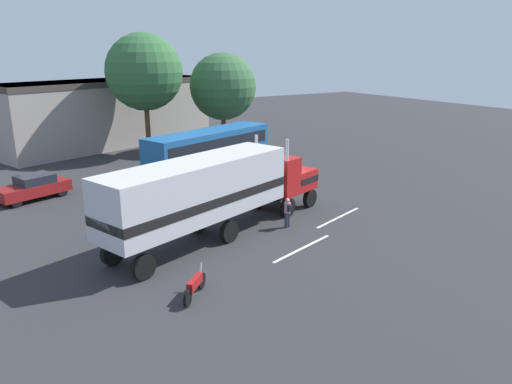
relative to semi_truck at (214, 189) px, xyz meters
The scene contains 11 objects.
ground_plane 6.35m from the semi_truck, 22.98° to the left, with size 120.00×120.00×0.00m, color #2D2D30.
lane_stripe_near 7.80m from the semi_truck, ahead, with size 4.40×0.16×0.01m, color silver.
lane_stripe_mid 5.28m from the semi_truck, 52.28° to the right, with size 4.40×0.16×0.01m, color silver.
semi_truck is the anchor object (origin of this frame).
person_bystander 4.32m from the semi_truck, 13.74° to the right, with size 0.34×0.46×1.63m.
parked_bus 12.63m from the semi_truck, 64.29° to the left, with size 11.22×6.05×3.40m.
parked_car 13.72m from the semi_truck, 120.22° to the left, with size 4.75×3.16×1.57m.
motorcycle 6.66m from the semi_truck, 124.21° to the right, with size 1.60×1.52×1.12m.
tree_left 21.60m from the semi_truck, 78.95° to the left, with size 6.62×6.62×10.64m.
tree_center 22.99m from the semi_truck, 60.47° to the left, with size 6.19×6.19×8.96m.
building_backdrop 27.69m from the semi_truck, 84.62° to the left, with size 22.55×12.73×6.38m.
Camera 1 is at (-15.85, -23.05, 9.24)m, focal length 33.93 mm.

